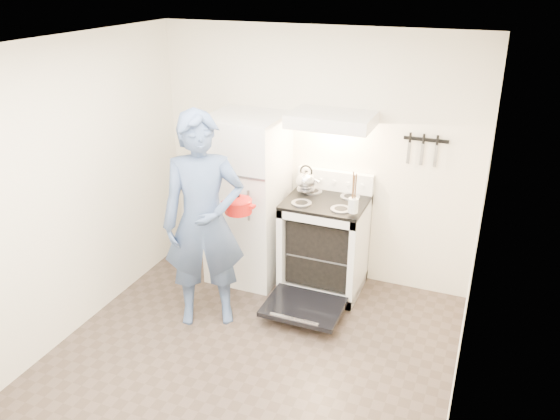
% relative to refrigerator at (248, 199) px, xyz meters
% --- Properties ---
extents(floor, '(3.60, 3.60, 0.00)m').
position_rel_refrigerator_xyz_m(floor, '(0.58, -1.45, -0.85)').
color(floor, '#493C33').
rests_on(floor, ground).
extents(back_wall, '(3.20, 0.02, 2.50)m').
position_rel_refrigerator_xyz_m(back_wall, '(0.58, 0.35, 0.40)').
color(back_wall, '#F0E9CC').
rests_on(back_wall, ground).
extents(refrigerator, '(0.70, 0.70, 1.70)m').
position_rel_refrigerator_xyz_m(refrigerator, '(0.00, 0.00, 0.00)').
color(refrigerator, white).
rests_on(refrigerator, floor).
extents(stove_body, '(0.76, 0.65, 0.92)m').
position_rel_refrigerator_xyz_m(stove_body, '(0.81, 0.02, -0.39)').
color(stove_body, white).
rests_on(stove_body, floor).
extents(cooktop, '(0.76, 0.65, 0.03)m').
position_rel_refrigerator_xyz_m(cooktop, '(0.81, 0.02, 0.09)').
color(cooktop, black).
rests_on(cooktop, stove_body).
extents(backsplash, '(0.76, 0.07, 0.20)m').
position_rel_refrigerator_xyz_m(backsplash, '(0.81, 0.31, 0.20)').
color(backsplash, white).
rests_on(backsplash, cooktop).
extents(oven_door, '(0.70, 0.54, 0.04)m').
position_rel_refrigerator_xyz_m(oven_door, '(0.81, -0.57, -0.72)').
color(oven_door, black).
rests_on(oven_door, floor).
extents(oven_rack, '(0.60, 0.52, 0.01)m').
position_rel_refrigerator_xyz_m(oven_rack, '(0.81, 0.02, -0.41)').
color(oven_rack, slate).
rests_on(oven_rack, stove_body).
extents(range_hood, '(0.76, 0.50, 0.12)m').
position_rel_refrigerator_xyz_m(range_hood, '(0.81, 0.10, 0.86)').
color(range_hood, white).
rests_on(range_hood, back_wall).
extents(knife_strip, '(0.40, 0.02, 0.03)m').
position_rel_refrigerator_xyz_m(knife_strip, '(1.63, 0.33, 0.70)').
color(knife_strip, black).
rests_on(knife_strip, back_wall).
extents(pizza_stone, '(0.31, 0.31, 0.02)m').
position_rel_refrigerator_xyz_m(pizza_stone, '(0.76, 0.11, -0.40)').
color(pizza_stone, '#987252').
rests_on(pizza_stone, oven_rack).
extents(tea_kettle, '(0.23, 0.19, 0.28)m').
position_rel_refrigerator_xyz_m(tea_kettle, '(0.57, 0.13, 0.24)').
color(tea_kettle, '#B3B3B8').
rests_on(tea_kettle, cooktop).
extents(utensil_jar, '(0.11, 0.11, 0.13)m').
position_rel_refrigerator_xyz_m(utensil_jar, '(1.13, -0.21, 0.20)').
color(utensil_jar, silver).
rests_on(utensil_jar, cooktop).
extents(person, '(0.84, 0.74, 1.94)m').
position_rel_refrigerator_xyz_m(person, '(-0.00, -0.87, 0.12)').
color(person, '#32496D').
rests_on(person, floor).
extents(dutch_oven, '(0.32, 0.25, 0.21)m').
position_rel_refrigerator_xyz_m(dutch_oven, '(0.18, -0.57, 0.18)').
color(dutch_oven, red).
rests_on(dutch_oven, person).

